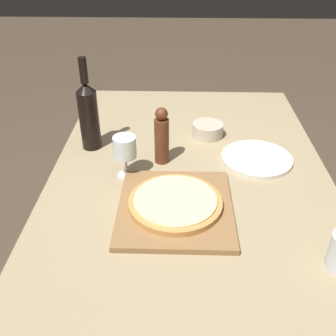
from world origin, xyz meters
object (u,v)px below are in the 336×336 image
object	(u,v)px
pizza	(175,202)
wine_glass	(125,148)
wine_bottle	(89,114)
small_bowl	(208,130)
pepper_mill	(162,137)

from	to	relation	value
pizza	wine_glass	size ratio (longest dim) A/B	1.89
wine_bottle	small_bowl	world-z (taller)	wine_bottle
wine_bottle	small_bowl	distance (m)	0.46
pizza	wine_glass	distance (m)	0.25
pizza	small_bowl	size ratio (longest dim) A/B	2.33
small_bowl	wine_bottle	bearing A→B (deg)	-167.51
wine_bottle	wine_glass	distance (m)	0.25
wine_bottle	pepper_mill	size ratio (longest dim) A/B	1.65
small_bowl	pizza	bearing A→B (deg)	-104.54
pepper_mill	wine_glass	xyz separation A→B (m)	(-0.11, -0.09, 0.01)
pizza	pepper_mill	xyz separation A→B (m)	(-0.05, 0.27, 0.07)
pepper_mill	wine_glass	distance (m)	0.15
pepper_mill	small_bowl	distance (m)	0.27
pepper_mill	small_bowl	size ratio (longest dim) A/B	1.73
wine_bottle	wine_glass	bearing A→B (deg)	-51.28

